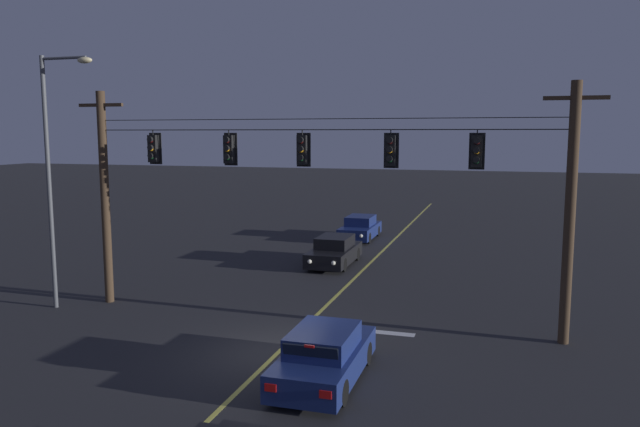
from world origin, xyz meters
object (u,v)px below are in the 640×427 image
object	(u,v)px
car_waiting_near_lane	(324,356)
street_lamp_corner	(54,161)
car_oncoming_trailing	(360,228)
car_oncoming_lead	(334,251)
traffic_light_left_inner	(229,149)
traffic_light_right_inner	(390,150)
traffic_light_rightmost	(477,151)
traffic_light_centre	(302,150)
traffic_light_leftmost	(153,149)

from	to	relation	value
car_waiting_near_lane	street_lamp_corner	distance (m)	12.47
car_waiting_near_lane	car_oncoming_trailing	world-z (taller)	same
car_oncoming_lead	car_oncoming_trailing	distance (m)	7.44
traffic_light_left_inner	street_lamp_corner	distance (m)	6.31
traffic_light_right_inner	traffic_light_rightmost	distance (m)	2.65
traffic_light_left_inner	car_oncoming_lead	xyz separation A→B (m)	(1.37, 8.74, -5.13)
traffic_light_centre	car_waiting_near_lane	world-z (taller)	traffic_light_centre
traffic_light_leftmost	car_oncoming_trailing	size ratio (longest dim) A/B	0.28
traffic_light_left_inner	car_oncoming_trailing	xyz separation A→B (m)	(0.94, 16.16, -5.13)
traffic_light_right_inner	traffic_light_rightmost	world-z (taller)	same
traffic_light_rightmost	traffic_light_centre	bearing A→B (deg)	180.00
traffic_light_centre	traffic_light_right_inner	world-z (taller)	same
traffic_light_leftmost	car_oncoming_lead	world-z (taller)	traffic_light_leftmost
traffic_light_left_inner	traffic_light_rightmost	world-z (taller)	same
traffic_light_centre	traffic_light_rightmost	size ratio (longest dim) A/B	1.00
street_lamp_corner	car_oncoming_trailing	bearing A→B (deg)	67.68
car_oncoming_trailing	traffic_light_leftmost	bearing A→B (deg)	-103.52
traffic_light_centre	street_lamp_corner	distance (m)	8.92
traffic_light_centre	car_oncoming_trailing	xyz separation A→B (m)	(-1.70, 16.16, -5.13)
traffic_light_centre	car_oncoming_trailing	size ratio (longest dim) A/B	0.28
traffic_light_left_inner	car_waiting_near_lane	xyz separation A→B (m)	(4.80, -4.78, -5.13)
traffic_light_left_inner	car_oncoming_lead	world-z (taller)	traffic_light_left_inner
traffic_light_centre	street_lamp_corner	bearing A→B (deg)	-172.29
traffic_light_left_inner	street_lamp_corner	xyz separation A→B (m)	(-6.18, -1.20, -0.45)
traffic_light_leftmost	car_waiting_near_lane	xyz separation A→B (m)	(7.74, -4.78, -5.13)
traffic_light_centre	car_waiting_near_lane	size ratio (longest dim) A/B	0.28
street_lamp_corner	car_waiting_near_lane	bearing A→B (deg)	-18.06
traffic_light_left_inner	traffic_light_right_inner	bearing A→B (deg)	0.00
traffic_light_centre	traffic_light_rightmost	bearing A→B (deg)	0.00
car_oncoming_trailing	traffic_light_centre	bearing A→B (deg)	-83.99
traffic_light_leftmost	car_oncoming_lead	xyz separation A→B (m)	(4.31, 8.74, -5.13)
traffic_light_centre	car_oncoming_lead	bearing A→B (deg)	98.31
street_lamp_corner	traffic_light_centre	bearing A→B (deg)	7.71
traffic_light_rightmost	car_oncoming_lead	size ratio (longest dim) A/B	0.28
traffic_light_right_inner	car_oncoming_trailing	xyz separation A→B (m)	(-4.64, 16.16, -5.13)
traffic_light_right_inner	car_oncoming_trailing	size ratio (longest dim) A/B	0.28
traffic_light_leftmost	car_waiting_near_lane	size ratio (longest dim) A/B	0.28
traffic_light_leftmost	car_oncoming_trailing	distance (m)	17.40
car_oncoming_lead	traffic_light_left_inner	bearing A→B (deg)	-98.91
car_oncoming_trailing	car_oncoming_lead	bearing A→B (deg)	-86.71
traffic_light_leftmost	traffic_light_right_inner	xyz separation A→B (m)	(8.53, 0.00, 0.00)
car_oncoming_lead	traffic_light_right_inner	bearing A→B (deg)	-64.24
traffic_light_right_inner	street_lamp_corner	size ratio (longest dim) A/B	0.14
traffic_light_centre	traffic_light_right_inner	distance (m)	2.94
traffic_light_leftmost	traffic_light_centre	bearing A→B (deg)	0.00
traffic_light_left_inner	traffic_light_leftmost	bearing A→B (deg)	180.00
traffic_light_right_inner	car_oncoming_lead	distance (m)	10.97
traffic_light_leftmost	car_waiting_near_lane	world-z (taller)	traffic_light_leftmost
traffic_light_right_inner	car_waiting_near_lane	size ratio (longest dim) A/B	0.28
car_waiting_near_lane	street_lamp_corner	xyz separation A→B (m)	(-10.98, 3.58, 4.68)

